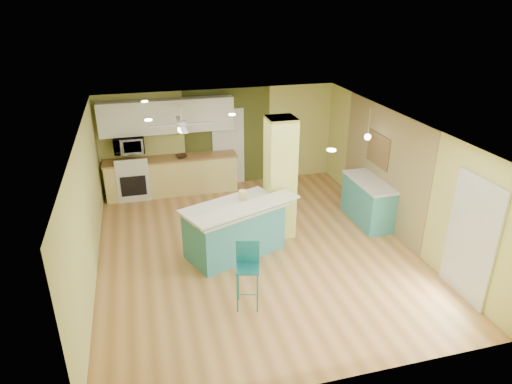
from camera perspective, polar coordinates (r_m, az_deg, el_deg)
floor at (r=9.13m, az=-0.10°, el=-7.14°), size 6.00×7.00×0.01m
ceiling at (r=8.12m, az=-0.11°, el=8.20°), size 6.00×7.00×0.01m
wall_back at (r=11.76m, az=-4.52°, el=6.76°), size 6.00×0.01×2.50m
wall_front at (r=5.69m, az=9.25°, el=-13.83°), size 6.00×0.01×2.50m
wall_left at (r=8.37m, az=-20.42°, el=-2.07°), size 0.01×7.00×2.50m
wall_right at (r=9.70m, az=17.32°, el=1.93°), size 0.01×7.00×2.50m
wood_panel at (r=10.17m, az=15.52°, el=3.15°), size 0.02×3.40×2.50m
olive_accent at (r=11.78m, az=-3.54°, el=6.82°), size 2.20×0.02×2.50m
interior_door at (r=11.83m, az=-3.48°, el=5.62°), size 0.82×0.05×2.00m
french_door at (r=8.11m, az=25.28°, el=-5.38°), size 0.04×1.08×2.10m
column at (r=9.16m, az=3.03°, el=1.73°), size 0.55×0.55×2.50m
kitchen_run at (r=11.58m, az=-10.44°, el=2.07°), size 3.25×0.63×0.94m
stove at (r=11.56m, az=-15.11°, el=1.50°), size 0.76×0.66×1.08m
upper_cabinets at (r=11.25m, az=-11.05°, el=9.29°), size 3.20×0.34×0.80m
microwave at (r=11.27m, az=-15.59°, el=5.71°), size 0.70×0.48×0.39m
ceiling_fan at (r=9.96m, az=-9.31°, el=8.30°), size 1.41×1.41×0.61m
pendant_lamp at (r=9.93m, az=13.79°, el=6.72°), size 0.14×0.14×0.69m
wall_decor at (r=10.22m, az=15.04°, el=5.10°), size 0.03×0.90×0.70m
peninsula at (r=8.75m, az=-2.65°, el=-4.60°), size 2.30×1.81×1.15m
bar_stool at (r=7.28m, az=-1.06°, el=-8.97°), size 0.46×0.46×1.13m
side_counter at (r=10.27m, az=13.84°, el=-1.11°), size 0.63×1.49×0.96m
fruit_bowl at (r=11.37m, az=-9.32°, el=4.44°), size 0.35×0.35×0.07m
canister at (r=8.76m, az=-1.69°, el=-0.43°), size 0.15×0.15×0.19m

